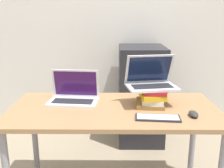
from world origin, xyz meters
name	(u,v)px	position (x,y,z in m)	size (l,w,h in m)	color
wall_back	(114,20)	(0.00, 1.79, 1.35)	(8.00, 0.05, 2.70)	silver
desk	(114,118)	(0.00, 0.37, 0.69)	(1.52, 0.74, 0.77)	#9E754C
laptop_left	(74,95)	(-0.31, 0.51, 0.82)	(0.40, 0.27, 0.24)	silver
book_stack	(152,96)	(0.28, 0.44, 0.84)	(0.22, 0.29, 0.13)	olive
laptop_on_books	(151,81)	(0.28, 0.47, 0.95)	(0.40, 0.31, 0.24)	silver
wireless_keyboard	(158,118)	(0.29, 0.17, 0.78)	(0.30, 0.14, 0.01)	#28282D
mouse	(194,114)	(0.53, 0.21, 0.79)	(0.06, 0.11, 0.03)	#2D2D2D
mini_fridge	(141,94)	(0.31, 1.41, 0.54)	(0.50, 0.60, 1.08)	#232328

